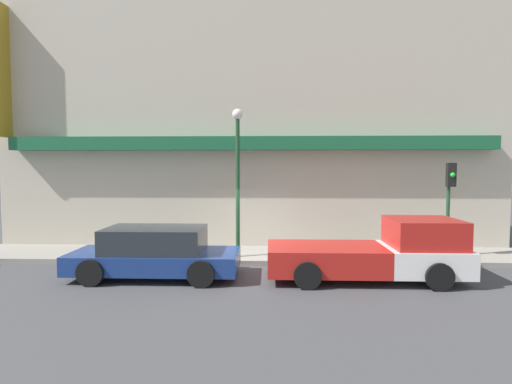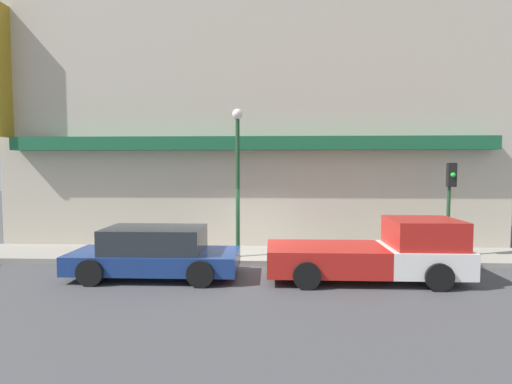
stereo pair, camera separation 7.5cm
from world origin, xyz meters
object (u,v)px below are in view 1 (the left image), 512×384
object	(u,v)px
pickup_truck	(378,253)
street_lamp	(238,164)
parked_car	(155,253)
fire_hydrant	(173,247)
traffic_light	(450,192)

from	to	relation	value
pickup_truck	street_lamp	size ratio (longest dim) A/B	1.11
parked_car	fire_hydrant	world-z (taller)	parked_car
pickup_truck	traffic_light	xyz separation A→B (m)	(2.93, 2.18, 1.62)
street_lamp	fire_hydrant	bearing A→B (deg)	176.24
traffic_light	fire_hydrant	bearing A→B (deg)	179.93
pickup_truck	traffic_light	world-z (taller)	traffic_light
fire_hydrant	street_lamp	distance (m)	3.69
fire_hydrant	street_lamp	xyz separation A→B (m)	(2.30, -0.15, 2.88)
parked_car	traffic_light	distance (m)	9.81
pickup_truck	fire_hydrant	distance (m)	6.89
fire_hydrant	traffic_light	distance (m)	9.65
pickup_truck	parked_car	size ratio (longest dim) A/B	1.14
parked_car	street_lamp	size ratio (longest dim) A/B	0.97
pickup_truck	traffic_light	size ratio (longest dim) A/B	1.73
pickup_truck	parked_car	distance (m)	6.49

